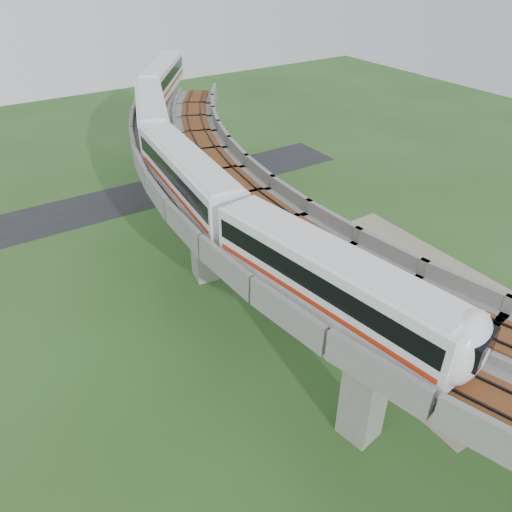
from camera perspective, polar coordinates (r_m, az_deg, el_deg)
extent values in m
plane|color=#305120|center=(39.79, 0.24, -9.98)|extent=(160.00, 160.00, 0.00)
cube|color=gray|center=(46.17, 16.41, -4.55)|extent=(18.00, 26.00, 0.04)
cube|color=#232326|center=(62.81, -14.97, 6.21)|extent=(60.00, 8.00, 0.03)
cube|color=#99968E|center=(65.65, -8.47, 12.15)|extent=(2.86, 2.93, 8.40)
cube|color=#99968E|center=(64.13, -8.83, 16.16)|extent=(7.21, 5.74, 1.20)
cube|color=#99968E|center=(44.95, -6.04, 2.11)|extent=(2.35, 2.51, 8.40)
cube|color=#99968E|center=(42.70, -6.42, 7.65)|extent=(7.31, 3.58, 1.20)
cube|color=#99968E|center=(31.68, 12.40, -14.35)|extent=(2.35, 2.51, 8.40)
cube|color=#99968E|center=(28.41, 13.54, -7.73)|extent=(7.31, 3.58, 1.20)
cube|color=gray|center=(58.11, -9.30, 15.40)|extent=(16.42, 20.91, 0.80)
cube|color=gray|center=(58.20, -13.77, 15.87)|extent=(8.66, 17.08, 1.00)
cube|color=gray|center=(57.81, -4.95, 16.54)|extent=(8.66, 17.08, 1.00)
cube|color=brown|center=(58.12, -11.59, 15.65)|extent=(10.68, 18.08, 0.12)
cube|color=black|center=(58.08, -11.60, 15.76)|extent=(9.69, 17.59, 0.12)
cube|color=brown|center=(57.91, -7.09, 15.99)|extent=(10.68, 18.08, 0.12)
cube|color=black|center=(57.88, -7.10, 16.10)|extent=(9.69, 17.59, 0.12)
cube|color=gray|center=(41.15, -5.93, 8.20)|extent=(11.77, 20.03, 0.80)
cube|color=gray|center=(39.80, -11.91, 8.19)|extent=(3.22, 18.71, 1.00)
cube|color=gray|center=(42.18, -0.39, 10.35)|extent=(3.22, 18.71, 1.00)
cube|color=brown|center=(40.40, -8.94, 8.21)|extent=(5.44, 19.05, 0.12)
cube|color=black|center=(40.35, -8.95, 8.36)|extent=(4.35, 18.88, 0.12)
cube|color=brown|center=(41.62, -3.07, 9.33)|extent=(5.44, 19.05, 0.12)
cube|color=black|center=(41.57, -3.07, 9.48)|extent=(4.35, 18.88, 0.12)
cube|color=gray|center=(28.33, 11.67, -4.97)|extent=(11.77, 20.03, 0.80)
cube|color=gray|center=(25.09, 5.76, -7.45)|extent=(3.22, 18.71, 1.00)
cube|color=gray|center=(30.87, 16.80, -0.27)|extent=(3.22, 18.71, 1.00)
cube|color=brown|center=(26.63, 8.83, -6.17)|extent=(5.44, 19.05, 0.12)
cube|color=black|center=(26.55, 8.86, -5.97)|extent=(4.35, 18.88, 0.12)
cube|color=brown|center=(29.57, 14.41, -2.47)|extent=(5.44, 19.05, 0.12)
cube|color=black|center=(29.51, 14.44, -2.28)|extent=(4.35, 18.88, 0.12)
cube|color=white|center=(25.78, 8.42, -2.64)|extent=(4.85, 15.23, 3.20)
cube|color=white|center=(24.84, 8.73, 0.56)|extent=(4.20, 14.41, 0.22)
cube|color=black|center=(25.53, 8.50, -1.81)|extent=(4.82, 14.65, 1.15)
cube|color=red|center=(26.22, 8.28, -3.97)|extent=(4.82, 14.65, 0.30)
cube|color=black|center=(26.65, 8.16, -5.19)|extent=(3.73, 12.89, 0.28)
cube|color=white|center=(37.09, -7.76, 9.02)|extent=(4.26, 15.20, 3.20)
cube|color=white|center=(36.45, -7.96, 11.46)|extent=(3.65, 14.40, 0.22)
cube|color=black|center=(36.92, -7.81, 9.66)|extent=(4.26, 14.61, 1.15)
cube|color=red|center=(37.40, -7.67, 7.97)|extent=(4.26, 14.61, 0.30)
cube|color=black|center=(37.70, -7.59, 6.99)|extent=(3.23, 12.88, 0.28)
cube|color=white|center=(51.53, -11.84, 15.50)|extent=(7.76, 15.00, 3.20)
cube|color=white|center=(51.07, -12.06, 17.32)|extent=(6.99, 14.11, 0.22)
cube|color=black|center=(51.40, -11.89, 15.98)|extent=(7.61, 14.46, 1.15)
cube|color=red|center=(51.75, -11.74, 14.71)|extent=(7.61, 14.46, 0.30)
cube|color=black|center=(51.97, -11.65, 13.97)|extent=(6.23, 12.61, 0.28)
cube|color=white|center=(66.51, -10.69, 19.49)|extent=(10.77, 13.86, 3.20)
cube|color=white|center=(66.15, -10.85, 20.92)|extent=(9.90, 12.94, 0.22)
cube|color=black|center=(66.41, -10.73, 19.86)|extent=(10.48, 13.40, 1.15)
cube|color=red|center=(66.68, -10.62, 18.86)|extent=(10.48, 13.40, 0.30)
cube|color=black|center=(66.85, -10.55, 18.27)|extent=(8.83, 11.56, 0.28)
ellipsoid|color=white|center=(23.17, 22.82, -9.60)|extent=(3.69, 2.62, 3.64)
cylinder|color=#2D382D|center=(58.29, -0.03, 6.05)|extent=(0.08, 0.08, 1.50)
cube|color=#2D382D|center=(56.15, 0.51, 4.94)|extent=(1.69, 4.77, 1.40)
cylinder|color=#2D382D|center=(54.06, 1.21, 3.75)|extent=(0.08, 0.08, 1.50)
cube|color=#2D382D|center=(52.04, 2.08, 2.49)|extent=(1.23, 4.91, 1.40)
cylinder|color=#2D382D|center=(50.10, 3.16, 1.15)|extent=(0.08, 0.08, 1.50)
cube|color=#2D382D|center=(48.25, 4.44, -0.27)|extent=(0.75, 4.99, 1.40)
cylinder|color=#2D382D|center=(46.52, 5.95, -1.77)|extent=(0.08, 0.08, 1.50)
cube|color=#2D382D|center=(44.91, 7.70, -3.34)|extent=(0.27, 5.04, 1.40)
cylinder|color=#2D382D|center=(43.44, 9.71, -4.96)|extent=(0.08, 0.08, 1.50)
cube|color=#2D382D|center=(42.14, 11.99, -6.63)|extent=(0.27, 5.04, 1.40)
cylinder|color=#2D382D|center=(41.01, 14.53, -8.33)|extent=(0.08, 0.08, 1.50)
cube|color=#2D382D|center=(40.09, 17.33, -10.01)|extent=(0.75, 4.99, 1.40)
cylinder|color=#2D382D|center=(39.39, 20.38, -11.66)|extent=(0.08, 0.08, 1.50)
cube|color=#2D382D|center=(38.91, 23.64, -13.23)|extent=(1.23, 4.91, 1.40)
cylinder|color=#2D382D|center=(38.67, 27.07, -14.68)|extent=(0.08, 0.08, 1.50)
cylinder|color=#382314|center=(61.77, -1.73, 7.37)|extent=(0.18, 0.18, 0.93)
ellipsoid|color=#113711|center=(61.27, -1.75, 8.36)|extent=(2.39, 2.39, 2.03)
cylinder|color=#382314|center=(53.25, -0.08, 3.36)|extent=(0.18, 0.18, 1.64)
ellipsoid|color=#113711|center=(52.59, -0.08, 4.65)|extent=(1.82, 1.82, 1.54)
cylinder|color=#382314|center=(47.11, 1.59, -0.97)|extent=(0.18, 0.18, 1.67)
ellipsoid|color=#113711|center=(46.32, 1.62, 0.53)|extent=(2.06, 2.06, 1.75)
cylinder|color=#382314|center=(41.65, 10.38, -7.32)|extent=(0.18, 0.18, 1.10)
ellipsoid|color=#113711|center=(40.78, 10.57, -5.84)|extent=(2.76, 2.76, 2.34)
cylinder|color=#382314|center=(38.49, 15.80, -12.14)|extent=(0.18, 0.18, 1.23)
ellipsoid|color=#113711|center=(37.59, 16.11, -10.70)|extent=(2.39, 2.39, 2.03)
imported|color=white|center=(41.09, 19.93, -9.56)|extent=(2.05, 3.80, 1.23)
imported|color=#A30F1E|center=(47.71, 18.98, -2.73)|extent=(4.17, 2.82, 1.30)
imported|color=black|center=(51.65, 10.34, 1.52)|extent=(4.29, 2.12, 1.20)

